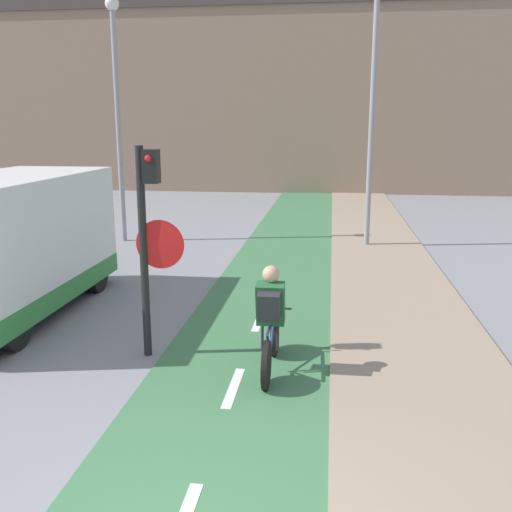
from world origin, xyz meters
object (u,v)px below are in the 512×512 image
(street_lamp_far, at_px, (117,95))
(street_lamp_sidewalk, at_px, (373,89))
(cyclist_near, at_px, (271,322))
(traffic_light_pole, at_px, (149,229))
(van, at_px, (8,248))

(street_lamp_far, xyz_separation_m, street_lamp_sidewalk, (6.69, 0.14, 0.12))
(cyclist_near, bearing_deg, street_lamp_sidewalk, 78.39)
(street_lamp_far, height_order, street_lamp_sidewalk, street_lamp_sidewalk)
(traffic_light_pole, xyz_separation_m, van, (-2.93, 1.42, -0.66))
(street_lamp_far, bearing_deg, street_lamp_sidewalk, 1.16)
(traffic_light_pole, bearing_deg, street_lamp_far, 113.00)
(traffic_light_pole, distance_m, cyclist_near, 2.06)
(street_lamp_far, distance_m, cyclist_near, 10.07)
(traffic_light_pole, distance_m, van, 3.32)
(traffic_light_pole, relative_size, van, 0.64)
(street_lamp_far, distance_m, street_lamp_sidewalk, 6.69)
(street_lamp_far, bearing_deg, traffic_light_pole, -67.00)
(street_lamp_sidewalk, height_order, cyclist_near, street_lamp_sidewalk)
(street_lamp_far, height_order, cyclist_near, street_lamp_far)
(traffic_light_pole, bearing_deg, street_lamp_sidewalk, 66.81)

